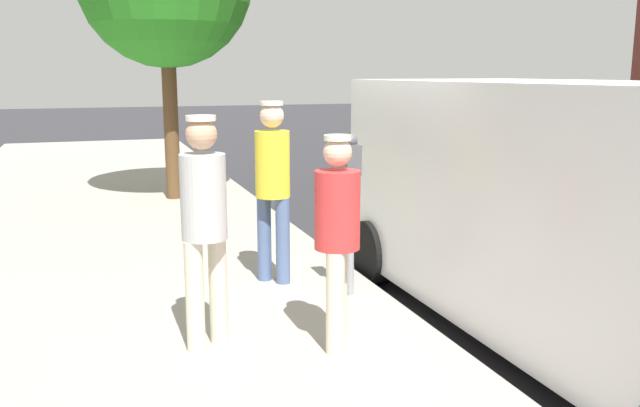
{
  "coord_description": "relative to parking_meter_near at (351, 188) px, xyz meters",
  "views": [
    {
      "loc": [
        3.59,
        5.77,
        2.22
      ],
      "look_at": [
        1.65,
        0.1,
        1.05
      ],
      "focal_mm": 37.72,
      "sensor_mm": 36.0,
      "label": 1
    }
  ],
  "objects": [
    {
      "name": "pedestrian_in_gray",
      "position": [
        1.48,
        0.78,
        -0.01
      ],
      "size": [
        0.34,
        0.34,
        1.77
      ],
      "color": "beige",
      "rests_on": "sidewalk_slab"
    },
    {
      "name": "parking_meter_near",
      "position": [
        0.0,
        0.0,
        0.0
      ],
      "size": [
        0.14,
        0.18,
        1.52
      ],
      "color": "gray",
      "rests_on": "sidewalk_slab"
    },
    {
      "name": "sidewalk_slab",
      "position": [
        2.15,
        -0.1,
        -1.11
      ],
      "size": [
        5.0,
        32.0,
        0.15
      ],
      "primitive_type": "cube",
      "color": "#9E998E",
      "rests_on": "ground"
    },
    {
      "name": "parked_van",
      "position": [
        -1.5,
        1.33,
        -0.03
      ],
      "size": [
        2.14,
        5.21,
        2.15
      ],
      "color": "white",
      "rests_on": "ground"
    },
    {
      "name": "ground_plane",
      "position": [
        -1.35,
        -0.1,
        -1.18
      ],
      "size": [
        80.0,
        80.0,
        0.0
      ],
      "primitive_type": "plane",
      "color": "#2D2D33"
    },
    {
      "name": "pedestrian_in_yellow",
      "position": [
        0.57,
        -0.64,
        0.01
      ],
      "size": [
        0.34,
        0.34,
        1.8
      ],
      "color": "#4C608C",
      "rests_on": "sidewalk_slab"
    },
    {
      "name": "pedestrian_in_red",
      "position": [
        0.55,
        1.12,
        -0.1
      ],
      "size": [
        0.34,
        0.34,
        1.63
      ],
      "color": "beige",
      "rests_on": "sidewalk_slab"
    }
  ]
}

